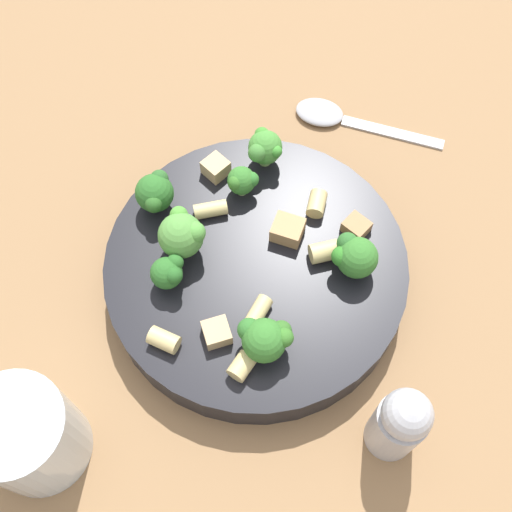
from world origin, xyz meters
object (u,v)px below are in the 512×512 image
Objects in this scene: pasta_bowl at (256,269)px; rigatoni_0 at (259,311)px; broccoli_floret_0 at (264,148)px; broccoli_floret_6 at (155,193)px; rigatoni_1 at (324,252)px; broccoli_floret_4 at (355,256)px; broccoli_floret_5 at (168,270)px; broccoli_floret_2 at (182,234)px; chicken_chunk_0 at (216,168)px; broccoli_floret_3 at (265,339)px; broccoli_floret_1 at (242,181)px; chicken_chunk_1 at (288,230)px; spoon at (338,117)px; rigatoni_2 at (211,209)px; rigatoni_4 at (317,203)px; pepper_shaker at (399,423)px; rigatoni_5 at (164,340)px; chicken_chunk_2 at (356,227)px; rigatoni_3 at (242,366)px; drinking_glass at (31,438)px; chicken_chunk_3 at (217,332)px.

rigatoni_0 is at bearing 77.27° from pasta_bowl.
broccoli_floret_0 and broccoli_floret_6 have the same top height.
broccoli_floret_6 is at bearing -34.31° from rigatoni_1.
broccoli_floret_6 is (0.15, -0.10, 0.00)m from broccoli_floret_4.
pasta_bowl is 6.64× the size of broccoli_floret_4.
broccoli_floret_2 is at bearing -125.02° from broccoli_floret_5.
broccoli_floret_6 is at bearing -93.09° from broccoli_floret_5.
broccoli_floret_6 is at bearing -35.15° from broccoli_floret_4.
broccoli_floret_5 is at bearing 56.89° from chicken_chunk_0.
broccoli_floret_3 is at bearing 79.77° from pasta_bowl.
broccoli_floret_0 is 0.04m from broccoli_floret_1.
chicken_chunk_1 is 0.18× the size of spoon.
broccoli_floret_4 is 0.18m from broccoli_floret_6.
rigatoni_2 is 0.19m from spoon.
rigatoni_4 is at bearing -124.86° from broccoli_floret_3.
chicken_chunk_1 is at bearing -79.62° from pepper_shaker.
broccoli_floret_6 is 0.13m from rigatoni_5.
pasta_bowl is at bearing 49.97° from spoon.
broccoli_floret_6 is at bearing -23.21° from chicken_chunk_2.
rigatoni_3 is 0.14× the size of spoon.
broccoli_floret_2 is at bearing 57.62° from chicken_chunk_0.
rigatoni_1 is 0.15m from rigatoni_5.
pepper_shaker is (0.01, 0.14, -0.01)m from broccoli_floret_4.
rigatoni_2 is (0.06, 0.04, -0.02)m from broccoli_floret_0.
pepper_shaker is at bearing 166.65° from drinking_glass.
pepper_shaker is at bearing 100.38° from chicken_chunk_1.
broccoli_floret_2 is 0.11m from broccoli_floret_3.
spoon is (-0.20, -0.15, -0.05)m from broccoli_floret_5.
rigatoni_4 is at bearing -150.30° from pasta_bowl.
pasta_bowl is at bearing -153.92° from drinking_glass.
rigatoni_5 is 0.93× the size of chicken_chunk_1.
rigatoni_4 is at bearing -149.54° from chicken_chunk_1.
pepper_shaker is (-0.16, 0.11, 0.00)m from rigatoni_5.
pepper_shaker reaches higher than rigatoni_3.
chicken_chunk_1 is (-0.07, -0.11, 0.00)m from rigatoni_3.
broccoli_floret_0 reaches higher than rigatoni_5.
drinking_glass is (0.11, 0.05, -0.01)m from rigatoni_5.
broccoli_floret_5 is at bearing 36.82° from spoon.
broccoli_floret_3 is 1.02× the size of broccoli_floret_6.
rigatoni_4 is (-0.08, -0.09, 0.00)m from rigatoni_0.
broccoli_floret_3 is at bearing 110.11° from broccoli_floret_6.
chicken_chunk_3 is (0.02, 0.11, 0.00)m from rigatoni_2.
broccoli_floret_2 is 0.12m from rigatoni_4.
broccoli_floret_0 reaches higher than rigatoni_2.
drinking_glass is at bearing 3.36° from rigatoni_3.
broccoli_floret_1 is 1.41× the size of rigatoni_4.
chicken_chunk_2 is (-0.09, -0.01, 0.02)m from pasta_bowl.
drinking_glass is (0.21, 0.17, -0.02)m from broccoli_floret_1.
broccoli_floret_2 reaches higher than chicken_chunk_1.
rigatoni_1 is (-0.07, -0.04, 0.00)m from rigatoni_0.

